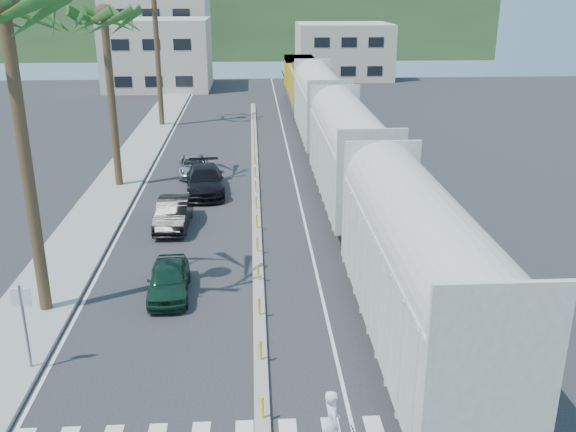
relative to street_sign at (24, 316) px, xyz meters
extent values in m
plane|color=#28282B|center=(7.30, -2.00, -1.97)|extent=(140.00, 140.00, 0.00)
cube|color=gray|center=(-1.20, 23.00, -1.90)|extent=(3.00, 90.00, 0.15)
cube|color=black|center=(11.58, 26.00, -1.94)|extent=(0.12, 100.00, 0.06)
cube|color=black|center=(13.02, 26.00, -1.94)|extent=(0.12, 100.00, 0.06)
cube|color=gray|center=(7.30, 18.00, -1.90)|extent=(0.45, 60.00, 0.15)
cylinder|color=yellow|center=(7.30, -3.00, -1.47)|extent=(0.10, 0.10, 0.70)
cylinder|color=yellow|center=(7.30, 0.00, -1.47)|extent=(0.10, 0.10, 0.70)
cylinder|color=yellow|center=(7.30, 3.00, -1.47)|extent=(0.10, 0.10, 0.70)
cylinder|color=yellow|center=(7.30, 6.00, -1.47)|extent=(0.10, 0.10, 0.70)
cylinder|color=yellow|center=(7.30, 9.00, -1.47)|extent=(0.10, 0.10, 0.70)
cylinder|color=yellow|center=(7.30, 12.00, -1.47)|extent=(0.10, 0.10, 0.70)
cylinder|color=yellow|center=(7.30, 15.00, -1.47)|extent=(0.10, 0.10, 0.70)
cylinder|color=yellow|center=(7.30, 18.00, -1.47)|extent=(0.10, 0.10, 0.70)
cylinder|color=yellow|center=(7.30, 21.00, -1.47)|extent=(0.10, 0.10, 0.70)
cylinder|color=yellow|center=(7.30, 24.00, -1.47)|extent=(0.10, 0.10, 0.70)
cylinder|color=yellow|center=(7.30, 27.00, -1.47)|extent=(0.10, 0.10, 0.70)
cylinder|color=yellow|center=(7.30, 30.00, -1.47)|extent=(0.10, 0.10, 0.70)
cylinder|color=yellow|center=(7.30, 33.00, -1.47)|extent=(0.10, 0.10, 0.70)
cylinder|color=yellow|center=(7.30, 36.00, -1.47)|extent=(0.10, 0.10, 0.70)
cylinder|color=yellow|center=(7.30, 39.00, -1.47)|extent=(0.10, 0.10, 0.70)
cube|color=silver|center=(0.50, 23.00, -1.97)|extent=(0.12, 90.00, 0.01)
cube|color=silver|center=(9.80, 23.00, -1.97)|extent=(0.12, 90.00, 0.01)
cube|color=#B6B5A7|center=(12.30, 0.00, 0.73)|extent=(3.00, 12.88, 3.40)
cylinder|color=#B6B5A7|center=(12.30, 0.00, 2.43)|extent=(2.90, 12.58, 2.90)
cube|color=black|center=(12.30, 0.00, -1.47)|extent=(2.60, 12.88, 1.00)
cube|color=#B6B5A7|center=(12.30, 15.00, 0.73)|extent=(3.00, 12.88, 3.40)
cylinder|color=#B6B5A7|center=(12.30, 15.00, 2.43)|extent=(2.90, 12.58, 2.90)
cube|color=black|center=(12.30, 15.00, -1.47)|extent=(2.60, 12.88, 1.00)
cube|color=#B6B5A7|center=(12.30, 30.00, 0.73)|extent=(3.00, 12.88, 3.40)
cylinder|color=#B6B5A7|center=(12.30, 30.00, 2.43)|extent=(2.90, 12.58, 2.90)
cube|color=black|center=(12.30, 30.00, -1.47)|extent=(2.60, 12.88, 1.00)
cube|color=#4C4C4F|center=(12.30, 46.00, -0.92)|extent=(3.00, 17.00, 0.50)
cube|color=#CA8E13|center=(12.30, 45.00, 0.63)|extent=(2.70, 12.24, 2.60)
cube|color=#CA8E13|center=(12.30, 51.78, 0.93)|extent=(3.00, 3.74, 3.20)
cube|color=black|center=(12.30, 46.00, -1.52)|extent=(2.60, 13.60, 0.90)
cylinder|color=brown|center=(-0.70, 4.00, 3.53)|extent=(0.44, 0.44, 11.00)
sphere|color=#27571B|center=(-0.70, 4.00, 9.18)|extent=(3.20, 3.20, 3.20)
cylinder|color=brown|center=(-1.00, 20.00, 3.03)|extent=(0.44, 0.44, 10.00)
sphere|color=#27571B|center=(-1.00, 20.00, 8.18)|extent=(3.20, 3.20, 3.20)
cylinder|color=brown|center=(-0.70, 38.00, 4.03)|extent=(0.44, 0.44, 12.00)
cylinder|color=slate|center=(0.00, 0.00, -0.47)|extent=(0.08, 0.08, 3.00)
cube|color=silver|center=(0.00, 0.00, 0.63)|extent=(0.60, 0.04, 0.60)
cube|color=#BAA994|center=(-3.70, 60.00, 2.03)|extent=(12.00, 10.00, 8.00)
cube|color=#BAA994|center=(-5.70, 76.00, 3.03)|extent=(14.00, 12.00, 10.00)
cube|color=#BAA994|center=(19.30, 68.00, 1.53)|extent=(12.00, 10.00, 7.00)
cube|color=#385628|center=(7.30, 98.00, 4.03)|extent=(80.00, 20.00, 12.00)
imported|color=#103222|center=(3.77, 5.14, -1.30)|extent=(1.98, 4.08, 1.34)
imported|color=black|center=(3.11, 12.81, -1.24)|extent=(1.75, 4.51, 1.46)
imported|color=black|center=(4.33, 18.43, -1.20)|extent=(3.14, 5.71, 1.54)
imported|color=#A9ACAE|center=(3.32, 22.44, -1.39)|extent=(2.65, 4.54, 1.17)
imported|color=white|center=(9.00, -4.98, -0.52)|extent=(0.82, 0.68, 1.80)
camera|label=1|loc=(7.18, -18.01, 9.60)|focal=40.00mm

